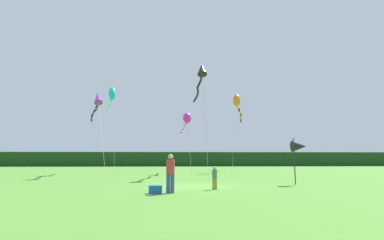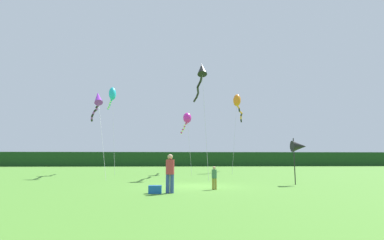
{
  "view_description": "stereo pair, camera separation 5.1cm",
  "coord_description": "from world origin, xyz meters",
  "views": [
    {
      "loc": [
        -1.23,
        -16.82,
        1.57
      ],
      "look_at": [
        0.0,
        6.0,
        4.69
      ],
      "focal_mm": 26.65,
      "sensor_mm": 36.0,
      "label": 1
    },
    {
      "loc": [
        -1.18,
        -16.82,
        1.57
      ],
      "look_at": [
        0.0,
        6.0,
        4.69
      ],
      "focal_mm": 26.65,
      "sensor_mm": 36.0,
      "label": 2
    }
  ],
  "objects": [
    {
      "name": "ground_plane",
      "position": [
        0.0,
        0.0,
        0.0
      ],
      "size": [
        120.0,
        120.0,
        0.0
      ],
      "primitive_type": "plane",
      "color": "#4C842D"
    },
    {
      "name": "kite_orange",
      "position": [
        6.36,
        18.0,
        8.58
      ],
      "size": [
        3.52,
        10.18,
        9.71
      ],
      "color": "#B2B2B2",
      "rests_on": "ground"
    },
    {
      "name": "person_child",
      "position": [
        0.75,
        -1.9,
        0.66
      ],
      "size": [
        0.26,
        0.26,
        1.19
      ],
      "color": "olive",
      "rests_on": "ground"
    },
    {
      "name": "distant_treeline",
      "position": [
        0.0,
        45.0,
        1.5
      ],
      "size": [
        108.0,
        2.41,
        3.0
      ],
      "primitive_type": "cube",
      "color": "#193D19",
      "rests_on": "ground"
    },
    {
      "name": "kite_cyan",
      "position": [
        -8.51,
        14.78,
        8.65
      ],
      "size": [
        2.59,
        6.59,
        9.62
      ],
      "color": "#B2B2B2",
      "rests_on": "ground"
    },
    {
      "name": "person_adult",
      "position": [
        -1.51,
        -3.34,
        1.0
      ],
      "size": [
        0.39,
        0.39,
        1.79
      ],
      "color": "#334C8C",
      "rests_on": "ground"
    },
    {
      "name": "cooler_box",
      "position": [
        -2.18,
        -3.42,
        0.18
      ],
      "size": [
        0.59,
        0.33,
        0.36
      ],
      "primitive_type": "cube",
      "color": "#1959B2",
      "rests_on": "ground"
    },
    {
      "name": "kite_black",
      "position": [
        0.97,
        8.37,
        9.34
      ],
      "size": [
        0.98,
        9.24,
        10.32
      ],
      "color": "#B2B2B2",
      "rests_on": "ground"
    },
    {
      "name": "kite_purple",
      "position": [
        -8.71,
        9.87,
        6.99
      ],
      "size": [
        4.06,
        9.17,
        7.99
      ],
      "color": "#B2B2B2",
      "rests_on": "ground"
    },
    {
      "name": "banner_flag_pole",
      "position": [
        6.42,
        0.66,
        2.32
      ],
      "size": [
        0.9,
        0.7,
        2.86
      ],
      "color": "black",
      "rests_on": "ground"
    },
    {
      "name": "kite_magenta",
      "position": [
        -0.17,
        13.74,
        5.8
      ],
      "size": [
        1.2,
        6.76,
        6.63
      ],
      "color": "#B2B2B2",
      "rests_on": "ground"
    }
  ]
}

